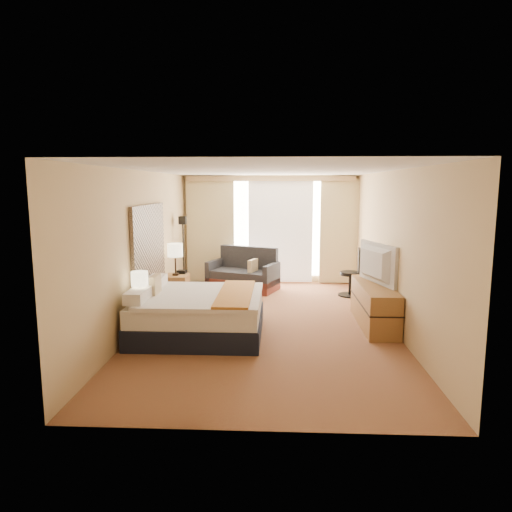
{
  "coord_description": "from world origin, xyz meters",
  "views": [
    {
      "loc": [
        0.19,
        -7.59,
        2.34
      ],
      "look_at": [
        -0.2,
        0.4,
        1.12
      ],
      "focal_mm": 32.0,
      "sensor_mm": 36.0,
      "label": 1
    }
  ],
  "objects_px": {
    "nightstand_right": "(177,288)",
    "bed": "(198,313)",
    "media_dresser": "(374,305)",
    "loveseat": "(244,276)",
    "desk_chair": "(353,275)",
    "television": "(371,263)",
    "floor_lamp": "(183,239)",
    "nightstand_left": "(141,325)",
    "lamp_right": "(175,251)",
    "lamp_left": "(140,279)"
  },
  "relations": [
    {
      "from": "bed",
      "to": "lamp_right",
      "type": "distance_m",
      "value": 2.34
    },
    {
      "from": "loveseat",
      "to": "lamp_left",
      "type": "distance_m",
      "value": 3.9
    },
    {
      "from": "loveseat",
      "to": "lamp_right",
      "type": "relative_size",
      "value": 2.65
    },
    {
      "from": "bed",
      "to": "loveseat",
      "type": "bearing_deg",
      "value": 81.71
    },
    {
      "from": "loveseat",
      "to": "television",
      "type": "height_order",
      "value": "television"
    },
    {
      "from": "lamp_left",
      "to": "bed",
      "type": "bearing_deg",
      "value": 22.55
    },
    {
      "from": "nightstand_left",
      "to": "media_dresser",
      "type": "bearing_deg",
      "value": 15.84
    },
    {
      "from": "lamp_left",
      "to": "television",
      "type": "xyz_separation_m",
      "value": [
        3.66,
        1.12,
        0.08
      ]
    },
    {
      "from": "nightstand_right",
      "to": "lamp_left",
      "type": "height_order",
      "value": "lamp_left"
    },
    {
      "from": "television",
      "to": "bed",
      "type": "bearing_deg",
      "value": 88.88
    },
    {
      "from": "media_dresser",
      "to": "lamp_left",
      "type": "xyz_separation_m",
      "value": [
        -3.71,
        -0.99,
        0.61
      ]
    },
    {
      "from": "media_dresser",
      "to": "lamp_left",
      "type": "relative_size",
      "value": 3.39
    },
    {
      "from": "nightstand_right",
      "to": "television",
      "type": "xyz_separation_m",
      "value": [
        3.65,
        -1.32,
        0.77
      ]
    },
    {
      "from": "floor_lamp",
      "to": "nightstand_right",
      "type": "bearing_deg",
      "value": -87.98
    },
    {
      "from": "television",
      "to": "loveseat",
      "type": "bearing_deg",
      "value": 26.88
    },
    {
      "from": "nightstand_right",
      "to": "floor_lamp",
      "type": "height_order",
      "value": "floor_lamp"
    },
    {
      "from": "media_dresser",
      "to": "loveseat",
      "type": "height_order",
      "value": "loveseat"
    },
    {
      "from": "loveseat",
      "to": "lamp_right",
      "type": "distance_m",
      "value": 1.92
    },
    {
      "from": "lamp_left",
      "to": "media_dresser",
      "type": "bearing_deg",
      "value": 14.94
    },
    {
      "from": "nightstand_left",
      "to": "bed",
      "type": "xyz_separation_m",
      "value": [
        0.81,
        0.4,
        0.08
      ]
    },
    {
      "from": "television",
      "to": "nightstand_right",
      "type": "bearing_deg",
      "value": 53.65
    },
    {
      "from": "loveseat",
      "to": "lamp_left",
      "type": "bearing_deg",
      "value": -88.54
    },
    {
      "from": "lamp_right",
      "to": "desk_chair",
      "type": "bearing_deg",
      "value": 10.35
    },
    {
      "from": "loveseat",
      "to": "television",
      "type": "distance_m",
      "value": 3.52
    },
    {
      "from": "nightstand_left",
      "to": "floor_lamp",
      "type": "height_order",
      "value": "floor_lamp"
    },
    {
      "from": "desk_chair",
      "to": "lamp_right",
      "type": "bearing_deg",
      "value": -162.99
    },
    {
      "from": "nightstand_left",
      "to": "nightstand_right",
      "type": "xyz_separation_m",
      "value": [
        0.0,
        2.5,
        0.0
      ]
    },
    {
      "from": "nightstand_right",
      "to": "bed",
      "type": "xyz_separation_m",
      "value": [
        0.81,
        -2.1,
        0.08
      ]
    },
    {
      "from": "lamp_right",
      "to": "loveseat",
      "type": "bearing_deg",
      "value": 43.0
    },
    {
      "from": "loveseat",
      "to": "media_dresser",
      "type": "bearing_deg",
      "value": -26.34
    },
    {
      "from": "nightstand_left",
      "to": "loveseat",
      "type": "xyz_separation_m",
      "value": [
        1.29,
        3.68,
        0.04
      ]
    },
    {
      "from": "floor_lamp",
      "to": "lamp_left",
      "type": "bearing_deg",
      "value": -89.64
    },
    {
      "from": "bed",
      "to": "loveseat",
      "type": "relative_size",
      "value": 1.15
    },
    {
      "from": "floor_lamp",
      "to": "desk_chair",
      "type": "xyz_separation_m",
      "value": [
        3.7,
        -0.21,
        -0.74
      ]
    },
    {
      "from": "loveseat",
      "to": "floor_lamp",
      "type": "relative_size",
      "value": 1.02
    },
    {
      "from": "lamp_right",
      "to": "television",
      "type": "relative_size",
      "value": 0.54
    },
    {
      "from": "media_dresser",
      "to": "lamp_right",
      "type": "distance_m",
      "value": 4.04
    },
    {
      "from": "television",
      "to": "desk_chair",
      "type": "bearing_deg",
      "value": -17.18
    },
    {
      "from": "lamp_right",
      "to": "nightstand_left",
      "type": "bearing_deg",
      "value": -89.71
    },
    {
      "from": "media_dresser",
      "to": "lamp_right",
      "type": "relative_size",
      "value": 2.77
    },
    {
      "from": "media_dresser",
      "to": "loveseat",
      "type": "bearing_deg",
      "value": 132.5
    },
    {
      "from": "bed",
      "to": "nightstand_left",
      "type": "bearing_deg",
      "value": -153.71
    },
    {
      "from": "nightstand_right",
      "to": "desk_chair",
      "type": "bearing_deg",
      "value": 9.93
    },
    {
      "from": "bed",
      "to": "desk_chair",
      "type": "height_order",
      "value": "desk_chair"
    },
    {
      "from": "nightstand_right",
      "to": "nightstand_left",
      "type": "bearing_deg",
      "value": -90.0
    },
    {
      "from": "bed",
      "to": "loveseat",
      "type": "xyz_separation_m",
      "value": [
        0.48,
        3.28,
        -0.04
      ]
    },
    {
      "from": "nightstand_right",
      "to": "television",
      "type": "bearing_deg",
      "value": -19.9
    },
    {
      "from": "nightstand_left",
      "to": "media_dresser",
      "type": "relative_size",
      "value": 0.31
    },
    {
      "from": "bed",
      "to": "desk_chair",
      "type": "bearing_deg",
      "value": 43.76
    },
    {
      "from": "lamp_right",
      "to": "bed",
      "type": "bearing_deg",
      "value": -68.34
    }
  ]
}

